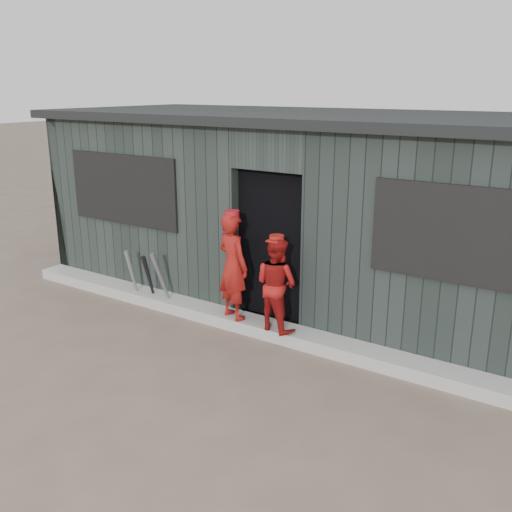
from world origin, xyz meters
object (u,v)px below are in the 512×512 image
Objects in this scene: player_red_left at (233,266)px; dugout at (322,208)px; bat_left at (133,276)px; player_grey_back at (292,271)px; bat_mid at (162,281)px; player_red_right at (276,284)px; bat_right at (149,280)px.

player_red_left is 0.16× the size of dugout.
bat_left is 0.61× the size of player_grey_back.
bat_mid is 1.24m from player_red_left.
dugout is at bearing -68.75° from player_red_right.
bat_mid reaches higher than bat_right.
dugout reaches higher than player_grey_back.
bat_mid is at bearing -6.92° from bat_right.
bat_right is 0.61× the size of player_grey_back.
player_red_left is 1.84m from dugout.
player_grey_back is at bearing 19.94° from bat_left.
player_red_right is at bearing -0.08° from bat_right.
player_red_right is 1.88m from dugout.
bat_right is 0.69× the size of player_red_right.
bat_right is 2.10m from player_red_right.
bat_left is at bearing 18.67° from player_red_left.
bat_left is 0.69× the size of player_red_right.
player_grey_back reaches higher than bat_right.
bat_left is 2.39m from player_red_right.
dugout is (0.31, 1.75, 0.46)m from player_red_left.
player_red_left reaches higher than bat_right.
bat_mid is at bearing -0.06° from bat_left.
player_grey_back reaches higher than bat_mid.
player_grey_back is 1.20m from dugout.
bat_mid is 1.83m from player_red_right.
bat_mid is at bearing 1.88° from player_grey_back.
player_red_left is at bearing -100.13° from dugout.
bat_left reaches higher than bat_right.
player_red_left reaches higher than bat_left.
player_red_left is at bearing 9.84° from player_red_right.
player_red_left is at bearing 36.17° from player_grey_back.
player_red_right is 0.89× the size of player_grey_back.
bat_right is (-0.27, 0.03, -0.04)m from bat_mid.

